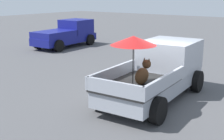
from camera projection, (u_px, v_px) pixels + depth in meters
ground_plane at (153, 100)px, 10.52m from camera, size 80.00×80.00×0.00m
pickup_truck_main at (159, 70)px, 10.61m from camera, size 5.15×2.49×2.39m
pickup_truck_red at (67, 34)px, 20.96m from camera, size 4.87×2.31×1.80m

